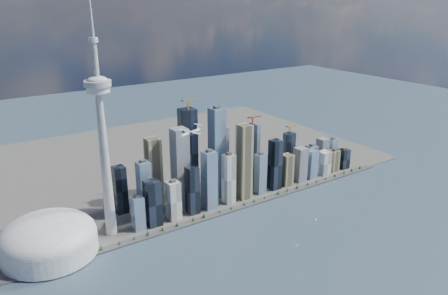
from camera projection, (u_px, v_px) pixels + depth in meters
ground at (298, 255)px, 936.38m from camera, size 4000.00×4000.00×0.00m
seawall at (232, 210)px, 1131.64m from camera, size 1100.00×22.00×4.00m
land at (156, 159)px, 1484.45m from camera, size 1400.00×900.00×3.00m
shoreline_trees at (232, 207)px, 1129.43m from camera, size 960.53×7.20×8.80m
skyscraper_cluster at (231, 166)px, 1204.40m from camera, size 736.00×142.00×270.04m
needle_tower at (103, 138)px, 943.78m from camera, size 56.00×56.00×550.50m
dome_stadium at (48, 238)px, 926.04m from camera, size 200.00×200.00×86.00m
airplane at (190, 132)px, 945.95m from camera, size 66.70×59.66×16.72m
sailboat_west at (297, 245)px, 969.71m from camera, size 6.93×2.93×9.57m
sailboat_east at (316, 219)px, 1081.96m from camera, size 6.44×2.35×8.89m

